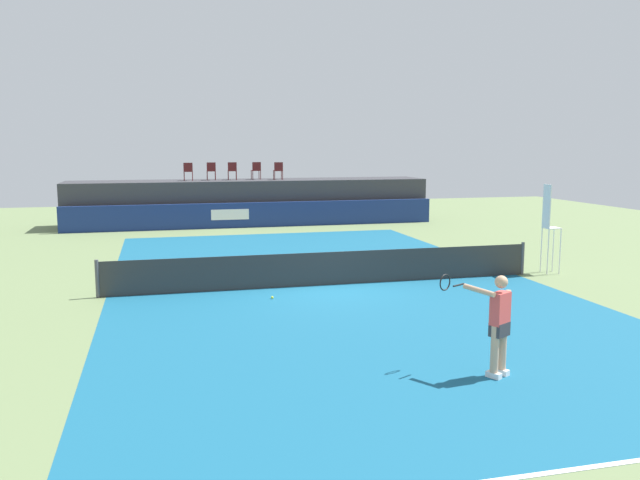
{
  "coord_description": "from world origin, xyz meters",
  "views": [
    {
      "loc": [
        -4.61,
        -17.38,
        3.95
      ],
      "look_at": [
        0.29,
        2.0,
        1.0
      ],
      "focal_mm": 36.25,
      "sensor_mm": 36.0,
      "label": 1
    }
  ],
  "objects": [
    {
      "name": "spectator_chair_far_left",
      "position": [
        -3.08,
        15.16,
        2.69
      ],
      "size": [
        0.47,
        0.47,
        0.89
      ],
      "color": "#561919",
      "rests_on": "spectator_platform"
    },
    {
      "name": "tennis_ball",
      "position": [
        -1.81,
        -1.26,
        0.04
      ],
      "size": [
        0.07,
        0.07,
        0.07
      ],
      "primitive_type": "sphere",
      "color": "#D8EA33",
      "rests_on": "court_inner"
    },
    {
      "name": "line_near_baseline",
      "position": [
        0.0,
        -10.95,
        0.01
      ],
      "size": [
        12.0,
        0.1,
        0.0
      ],
      "primitive_type": "cube",
      "color": "white",
      "rests_on": "court_inner"
    },
    {
      "name": "net_post_far",
      "position": [
        6.2,
        0.0,
        0.5
      ],
      "size": [
        0.1,
        0.1,
        1.0
      ],
      "primitive_type": "cylinder",
      "color": "#4C4C51",
      "rests_on": "ground"
    },
    {
      "name": "spectator_platform",
      "position": [
        0.0,
        15.3,
        1.1
      ],
      "size": [
        18.0,
        2.8,
        2.2
      ],
      "primitive_type": "cube",
      "color": "#38383D",
      "rests_on": "ground"
    },
    {
      "name": "sponsor_wall",
      "position": [
        -0.01,
        13.5,
        0.6
      ],
      "size": [
        18.0,
        0.22,
        1.2
      ],
      "color": "navy",
      "rests_on": "ground"
    },
    {
      "name": "court_inner",
      "position": [
        0.0,
        0.0,
        0.0
      ],
      "size": [
        12.0,
        22.0,
        0.0
      ],
      "primitive_type": "cube",
      "color": "#16597A",
      "rests_on": "ground"
    },
    {
      "name": "umpire_chair",
      "position": [
        7.06,
        0.01,
        1.59
      ],
      "size": [
        0.47,
        0.47,
        2.76
      ],
      "color": "white",
      "rests_on": "ground"
    },
    {
      "name": "tennis_player",
      "position": [
        0.95,
        -7.77,
        0.96
      ],
      "size": [
        1.07,
        1.03,
        1.77
      ],
      "color": "white",
      "rests_on": "court_inner"
    },
    {
      "name": "spectator_chair_center",
      "position": [
        -0.89,
        15.43,
        2.69
      ],
      "size": [
        0.47,
        0.47,
        0.89
      ],
      "color": "#561919",
      "rests_on": "spectator_platform"
    },
    {
      "name": "spectator_chair_left",
      "position": [
        -1.94,
        15.43,
        2.69
      ],
      "size": [
        0.46,
        0.46,
        0.89
      ],
      "color": "#561919",
      "rests_on": "spectator_platform"
    },
    {
      "name": "ground_plane",
      "position": [
        0.0,
        3.0,
        0.0
      ],
      "size": [
        48.0,
        48.0,
        0.0
      ],
      "primitive_type": "plane",
      "color": "#6B7F51"
    },
    {
      "name": "spectator_chair_right",
      "position": [
        0.34,
        15.51,
        2.69
      ],
      "size": [
        0.46,
        0.46,
        0.89
      ],
      "color": "#561919",
      "rests_on": "spectator_platform"
    },
    {
      "name": "spectator_chair_far_right",
      "position": [
        1.39,
        14.99,
        2.69
      ],
      "size": [
        0.45,
        0.45,
        0.89
      ],
      "color": "#561919",
      "rests_on": "spectator_platform"
    },
    {
      "name": "net_post_near",
      "position": [
        -6.2,
        0.0,
        0.5
      ],
      "size": [
        0.1,
        0.1,
        1.0
      ],
      "primitive_type": "cylinder",
      "color": "#4C4C51",
      "rests_on": "ground"
    },
    {
      "name": "tennis_net",
      "position": [
        0.0,
        0.0,
        0.47
      ],
      "size": [
        12.4,
        0.02,
        0.95
      ],
      "primitive_type": "cube",
      "color": "#2D2D2D",
      "rests_on": "ground"
    }
  ]
}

